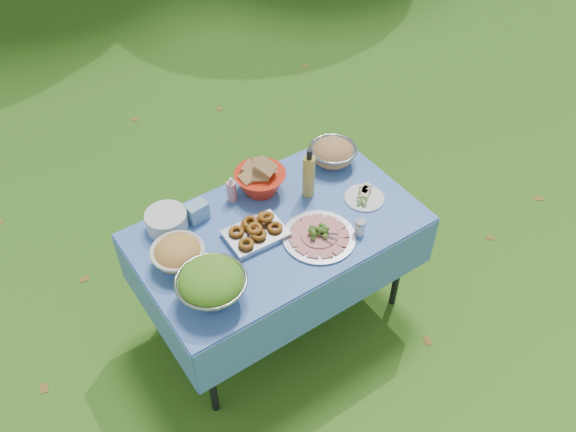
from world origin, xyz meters
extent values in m
plane|color=#16390A|center=(0.00, 0.00, 0.00)|extent=(80.00, 80.00, 0.00)
cube|color=#80B1F5|center=(0.00, 0.00, 0.38)|extent=(1.46, 0.86, 0.76)
cylinder|color=silver|center=(-0.47, 0.31, 0.81)|extent=(0.25, 0.25, 0.10)
cube|color=#78AAC6|center=(-0.31, 0.28, 0.81)|extent=(0.12, 0.09, 0.10)
cylinder|color=pink|center=(-0.09, 0.30, 0.84)|extent=(0.05, 0.05, 0.15)
cube|color=silver|center=(-0.13, 0.00, 0.80)|extent=(0.31, 0.22, 0.07)
cylinder|color=#A5A6AC|center=(0.13, -0.19, 0.80)|extent=(0.41, 0.41, 0.09)
cylinder|color=gold|center=(0.27, 0.11, 0.91)|extent=(0.08, 0.08, 0.30)
cylinder|color=silver|center=(0.50, -0.09, 0.79)|extent=(0.27, 0.27, 0.06)
cylinder|color=silver|center=(0.32, -0.28, 0.80)|extent=(0.07, 0.07, 0.09)
camera|label=1|loc=(-1.19, -1.83, 3.03)|focal=38.00mm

